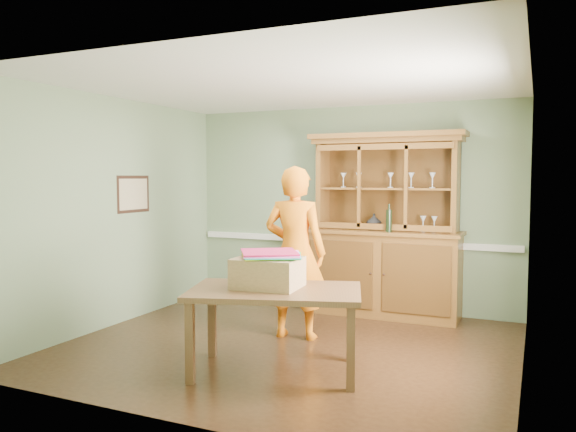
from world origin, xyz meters
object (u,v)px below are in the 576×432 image
at_px(china_hutch, 384,252).
at_px(cardboard_box, 268,273).
at_px(dining_table, 275,299).
at_px(person, 295,252).

relative_size(china_hutch, cardboard_box, 3.98).
bearing_deg(dining_table, china_hutch, 64.46).
relative_size(cardboard_box, person, 0.31).
height_order(dining_table, person, person).
distance_m(cardboard_box, person, 1.07).
xyz_separation_m(china_hutch, cardboard_box, (-0.45, -2.46, 0.09)).
bearing_deg(cardboard_box, person, 100.01).
bearing_deg(china_hutch, person, -114.23).
height_order(china_hutch, person, china_hutch).
bearing_deg(cardboard_box, dining_table, -21.44).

